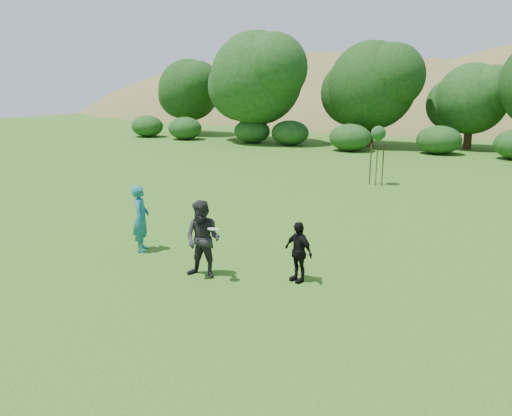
{
  "coord_description": "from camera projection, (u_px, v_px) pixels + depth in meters",
  "views": [
    {
      "loc": [
        7.02,
        -9.89,
        4.74
      ],
      "look_at": [
        0.0,
        3.0,
        1.1
      ],
      "focal_mm": 35.0,
      "sensor_mm": 36.0,
      "label": 1
    }
  ],
  "objects": [
    {
      "name": "ground",
      "position": [
        200.0,
        274.0,
        12.83
      ],
      "size": [
        120.0,
        120.0,
        0.0
      ],
      "primitive_type": "plane",
      "color": "#19470C",
      "rests_on": "ground"
    },
    {
      "name": "player_teal",
      "position": [
        141.0,
        218.0,
        14.43
      ],
      "size": [
        0.77,
        0.85,
        1.95
      ],
      "primitive_type": "imported",
      "rotation": [
        0.0,
        0.0,
        2.12
      ],
      "color": "#196774",
      "rests_on": "ground"
    },
    {
      "name": "player_grey",
      "position": [
        203.0,
        239.0,
        12.43
      ],
      "size": [
        1.04,
        0.85,
        1.97
      ],
      "primitive_type": "imported",
      "rotation": [
        0.0,
        0.0,
        0.11
      ],
      "color": "black",
      "rests_on": "ground"
    },
    {
      "name": "player_black",
      "position": [
        298.0,
        252.0,
        12.21
      ],
      "size": [
        0.97,
        0.68,
        1.52
      ],
      "primitive_type": "imported",
      "rotation": [
        0.0,
        0.0,
        -0.39
      ],
      "color": "black",
      "rests_on": "ground"
    },
    {
      "name": "frisbee",
      "position": [
        213.0,
        229.0,
        11.99
      ],
      "size": [
        0.27,
        0.27,
        0.07
      ],
      "color": "white",
      "rests_on": "ground"
    },
    {
      "name": "sapling",
      "position": [
        378.0,
        135.0,
        23.62
      ],
      "size": [
        0.7,
        0.7,
        2.85
      ],
      "color": "#402E19",
      "rests_on": "ground"
    },
    {
      "name": "hillside",
      "position": [
        462.0,
        200.0,
        74.32
      ],
      "size": [
        150.0,
        72.0,
        52.0
      ],
      "color": "olive",
      "rests_on": "ground"
    },
    {
      "name": "tree_row",
      "position": [
        473.0,
        83.0,
        34.61
      ],
      "size": [
        53.92,
        10.38,
        9.62
      ],
      "color": "#3A2616",
      "rests_on": "ground"
    }
  ]
}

